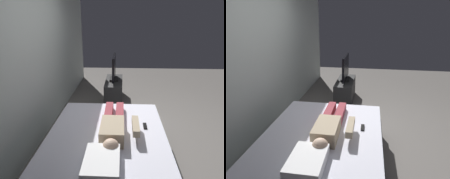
{
  "view_description": "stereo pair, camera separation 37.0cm",
  "coord_description": "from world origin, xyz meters",
  "views": [
    {
      "loc": [
        -3.1,
        0.26,
        1.91
      ],
      "look_at": [
        0.39,
        0.45,
        0.69
      ],
      "focal_mm": 33.1,
      "sensor_mm": 36.0,
      "label": 1
    },
    {
      "loc": [
        -3.07,
        -0.1,
        1.91
      ],
      "look_at": [
        0.39,
        0.45,
        0.69
      ],
      "focal_mm": 33.1,
      "sensor_mm": 36.0,
      "label": 2
    }
  ],
  "objects": [
    {
      "name": "ground_plane",
      "position": [
        0.0,
        0.0,
        0.0
      ],
      "size": [
        10.0,
        10.0,
        0.0
      ],
      "primitive_type": "plane",
      "color": "slate"
    },
    {
      "name": "bed",
      "position": [
        -0.84,
        0.45,
        0.26
      ],
      "size": [
        1.94,
        1.55,
        0.54
      ],
      "color": "#333338",
      "rests_on": "ground"
    },
    {
      "name": "pillow",
      "position": [
        -1.49,
        0.45,
        0.6
      ],
      "size": [
        0.48,
        0.34,
        0.12
      ],
      "primitive_type": "cube",
      "color": "white",
      "rests_on": "bed"
    },
    {
      "name": "person",
      "position": [
        -0.81,
        0.36,
        0.62
      ],
      "size": [
        1.26,
        0.46,
        0.18
      ],
      "color": "tan",
      "rests_on": "bed"
    },
    {
      "name": "back_wall",
      "position": [
        0.4,
        1.62,
        1.4
      ],
      "size": [
        6.4,
        0.1,
        2.8
      ],
      "primitive_type": "cube",
      "color": "silver",
      "rests_on": "ground"
    },
    {
      "name": "tv",
      "position": [
        1.62,
        0.46,
        0.78
      ],
      "size": [
        0.88,
        0.2,
        0.59
      ],
      "color": "black",
      "rests_on": "tv_stand"
    },
    {
      "name": "remote",
      "position": [
        -0.66,
        -0.05,
        0.55
      ],
      "size": [
        0.15,
        0.04,
        0.02
      ],
      "primitive_type": "cube",
      "color": "black",
      "rests_on": "bed"
    },
    {
      "name": "tv_stand",
      "position": [
        1.62,
        0.46,
        0.25
      ],
      "size": [
        1.1,
        0.4,
        0.5
      ],
      "primitive_type": "cube",
      "color": "#2D2D2D",
      "rests_on": "ground"
    }
  ]
}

